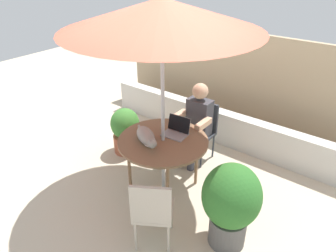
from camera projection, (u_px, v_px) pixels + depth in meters
The scene contains 12 objects.
ground_plane at pixel (163, 186), 4.21m from camera, with size 14.00×14.00×0.00m, color beige.
fence_back at pixel (241, 82), 5.28m from camera, with size 4.72×0.08×1.66m, color tan.
planter_wall_low at pixel (219, 126), 5.09m from camera, with size 4.25×0.20×0.54m, color beige.
patio_table at pixel (163, 143), 3.88m from camera, with size 1.12×1.12×0.73m.
patio_umbrella at pixel (162, 14), 3.13m from camera, with size 2.12×2.12×2.37m.
chair_occupied at pixel (202, 127), 4.59m from camera, with size 0.40×0.40×0.87m.
chair_empty at pixel (152, 209), 3.13m from camera, with size 0.55×0.55×0.87m.
person_seated at pixel (196, 120), 4.40m from camera, with size 0.48×0.48×1.21m.
laptop at pixel (177, 129), 3.95m from camera, with size 0.32×0.28×0.21m.
cat at pixel (146, 137), 3.75m from camera, with size 0.57×0.41×0.17m.
potted_plant_near_fence at pixel (231, 202), 3.14m from camera, with size 0.60×0.60×0.99m.
potted_plant_by_chair at pixel (125, 130), 4.77m from camera, with size 0.44×0.44×0.72m.
Camera 1 is at (2.04, -2.56, 2.77)m, focal length 33.49 mm.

